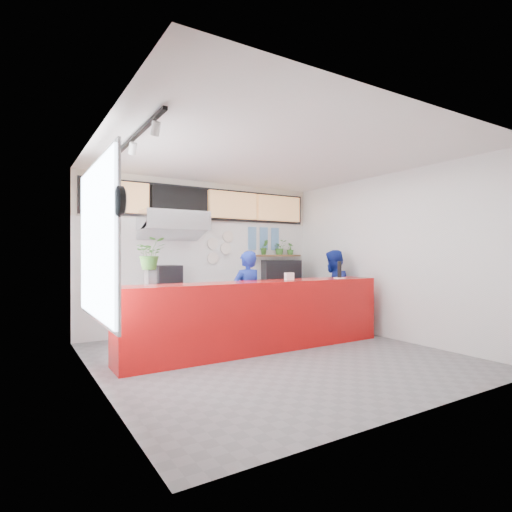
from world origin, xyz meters
name	(u,v)px	position (x,y,z in m)	size (l,w,h in m)	color
floor	(275,356)	(0.00, 0.00, 0.00)	(5.00, 5.00, 0.00)	slate
ceiling	(275,156)	(0.00, 0.00, 3.00)	(5.00, 5.00, 0.00)	silver
wall_back	(205,256)	(0.00, 2.50, 1.50)	(5.00, 5.00, 0.00)	white
wall_left	(98,257)	(-2.50, 0.00, 1.50)	(5.00, 5.00, 0.00)	white
wall_right	(388,256)	(2.50, 0.00, 1.50)	(5.00, 5.00, 0.00)	white
service_counter	(261,316)	(0.00, 0.40, 0.55)	(4.50, 0.60, 1.10)	red
cream_band	(206,202)	(0.00, 2.49, 2.60)	(5.00, 0.02, 0.80)	beige
prep_bench	(173,312)	(-0.80, 2.20, 0.45)	(1.80, 0.60, 0.90)	#B2B5BA
panini_oven	(166,277)	(-0.94, 2.20, 1.11)	(0.47, 0.47, 0.43)	black
extraction_hood	(174,221)	(-0.80, 2.15, 2.15)	(1.20, 0.70, 0.35)	#B2B5BA
hood_lip	(174,232)	(-0.80, 2.15, 1.95)	(1.20, 0.70, 0.08)	#B2B5BA
right_bench	(275,304)	(1.50, 2.20, 0.45)	(1.80, 0.60, 0.90)	#B2B5BA
espresso_machine	(280,272)	(1.65, 2.20, 1.15)	(0.78, 0.56, 0.50)	black
espresso_tray	(280,261)	(1.65, 2.20, 1.38)	(0.61, 0.42, 0.06)	silver
herb_shelf	(273,256)	(1.60, 2.40, 1.50)	(1.40, 0.18, 0.04)	brown
menu_board_far_left	(118,197)	(-1.75, 2.38, 2.55)	(1.10, 0.10, 0.55)	tan
menu_board_mid_left	(180,201)	(-0.59, 2.38, 2.55)	(1.10, 0.10, 0.55)	black
menu_board_mid_right	(233,205)	(0.57, 2.38, 2.55)	(1.10, 0.10, 0.55)	tan
menu_board_far_right	(279,209)	(1.73, 2.38, 2.55)	(1.10, 0.10, 0.55)	tan
soffit	(206,204)	(0.00, 2.46, 2.55)	(4.80, 0.04, 0.65)	black
window_pane	(96,240)	(-2.47, 0.30, 1.70)	(0.04, 2.20, 1.90)	silver
window_frame	(98,240)	(-2.45, 0.30, 1.70)	(0.03, 2.30, 2.00)	#B2B5BA
wall_clock_rim	(120,201)	(-2.46, -0.90, 2.05)	(0.30, 0.30, 0.05)	black
wall_clock_face	(123,201)	(-2.43, -0.90, 2.05)	(0.26, 0.26, 0.02)	white
track_rail	(133,139)	(-2.10, 0.00, 2.94)	(0.05, 2.40, 0.04)	black
dec_plate_a	(213,244)	(0.15, 2.47, 1.75)	(0.24, 0.24, 0.03)	silver
dec_plate_b	(226,249)	(0.45, 2.47, 1.65)	(0.24, 0.24, 0.03)	silver
dec_plate_c	(213,258)	(0.15, 2.47, 1.45)	(0.24, 0.24, 0.03)	silver
dec_plate_d	(228,237)	(0.50, 2.47, 1.90)	(0.24, 0.24, 0.03)	silver
photo_frame_a	(252,233)	(1.10, 2.48, 2.00)	(0.20, 0.02, 0.25)	#598CBF
photo_frame_b	(264,233)	(1.40, 2.48, 2.00)	(0.20, 0.02, 0.25)	#598CBF
photo_frame_c	(275,233)	(1.70, 2.48, 2.00)	(0.20, 0.02, 0.25)	#598CBF
photo_frame_d	(252,244)	(1.10, 2.48, 1.75)	(0.20, 0.02, 0.25)	#598CBF
photo_frame_e	(264,244)	(1.40, 2.48, 1.75)	(0.20, 0.02, 0.25)	#598CBF
photo_frame_f	(275,245)	(1.70, 2.48, 1.75)	(0.20, 0.02, 0.25)	#598CBF
staff_center	(247,297)	(0.08, 0.97, 0.79)	(0.58, 0.38, 1.59)	navy
staff_right	(333,291)	(2.06, 0.97, 0.81)	(0.78, 0.61, 1.61)	navy
herb_b	(264,247)	(1.37, 2.40, 1.68)	(0.18, 0.15, 0.33)	#346A25
herb_c	(280,247)	(1.78, 2.40, 1.68)	(0.29, 0.26, 0.33)	#346A25
herb_d	(290,249)	(2.07, 2.40, 1.66)	(0.15, 0.14, 0.27)	#346A25
glass_vase	(150,278)	(-1.78, 0.36, 1.20)	(0.17, 0.17, 0.21)	white
basil_vase	(150,254)	(-1.78, 0.36, 1.54)	(0.39, 0.34, 0.43)	#346A25
napkin_holder	(289,276)	(0.55, 0.39, 1.16)	(0.14, 0.09, 0.12)	white
white_plate	(339,278)	(1.61, 0.32, 1.11)	(0.21, 0.21, 0.02)	white
pepper_mill	(339,269)	(1.61, 0.32, 1.26)	(0.07, 0.07, 0.29)	black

